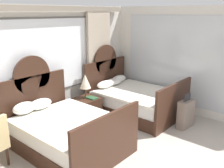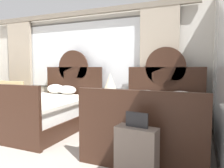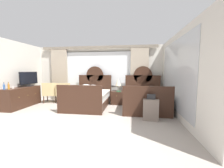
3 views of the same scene
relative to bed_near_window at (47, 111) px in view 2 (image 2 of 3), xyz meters
The scene contains 8 objects.
wall_back_window 1.60m from the bed_near_window, 83.98° to the left, with size 6.14×0.22×2.70m.
bed_near_window is the anchor object (origin of this frame).
bed_near_mirror 2.28m from the bed_near_window, ahead, with size 1.60×2.16×1.70m.
nightstand_between_beds 1.29m from the bed_near_window, 27.60° to the left, with size 0.55×0.57×0.57m.
table_lamp_on_nightstand 1.47m from the bed_near_window, 29.06° to the left, with size 0.27×0.27×0.58m.
book_on_nightstand 1.33m from the bed_near_window, 21.87° to the left, with size 0.18×0.26×0.03m.
armchair_by_window_left 1.39m from the bed_near_window, 161.19° to the left, with size 0.71×0.71×0.94m.
suitcase_on_floor 2.72m from the bed_near_window, 30.32° to the right, with size 0.47×0.24×0.81m.
Camera 2 is at (2.82, -0.76, 1.28)m, focal length 33.33 mm.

